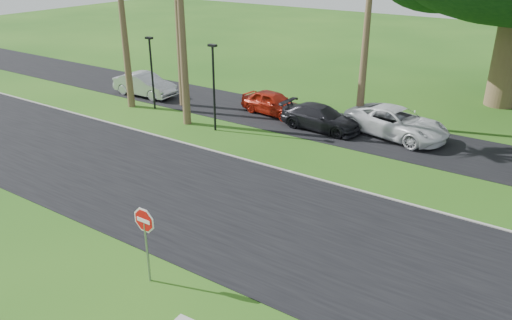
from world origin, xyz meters
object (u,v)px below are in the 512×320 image
object	(u,v)px
car_silver	(145,85)
car_minivan	(396,123)
car_dark	(321,118)
car_red	(273,103)
stop_sign_near	(145,230)

from	to	relation	value
car_silver	car_minivan	world-z (taller)	car_minivan
car_dark	car_red	bearing A→B (deg)	79.94
car_dark	car_silver	bearing A→B (deg)	95.13
stop_sign_near	car_dark	size ratio (longest dim) A/B	0.58
car_silver	car_red	bearing A→B (deg)	-82.51
car_dark	car_minivan	distance (m)	3.97
car_silver	stop_sign_near	bearing A→B (deg)	-135.70
stop_sign_near	car_silver	distance (m)	20.26
stop_sign_near	car_dark	bearing A→B (deg)	96.98
car_silver	car_red	size ratio (longest dim) A/B	1.12
stop_sign_near	car_red	xyz separation A→B (m)	(-5.34, 15.57, -1.09)
car_silver	car_minivan	distance (m)	16.53
car_silver	car_minivan	bearing A→B (deg)	-84.93
car_red	car_minivan	bearing A→B (deg)	-79.70
car_minivan	car_dark	bearing A→B (deg)	120.17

